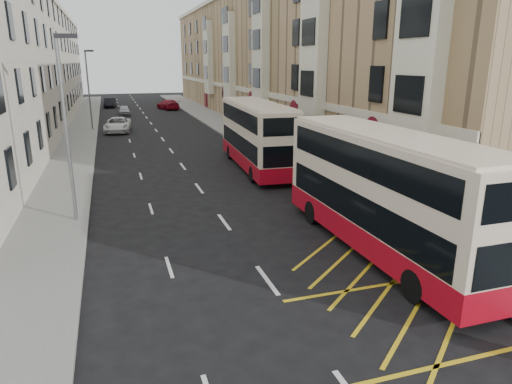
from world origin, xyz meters
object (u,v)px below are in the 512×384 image
object	(u,v)px
car_silver	(124,110)
car_dark	(110,103)
street_lamp_far	(89,85)
double_decker_front	(384,193)
double_decker_rear	(257,136)
car_red	(168,104)
street_lamp_near	(66,120)
white_van	(118,125)
pedestrian_far	(474,256)

from	to	relation	value
car_silver	car_dark	distance (m)	11.71
street_lamp_far	double_decker_front	world-z (taller)	street_lamp_far
double_decker_rear	car_silver	world-z (taller)	double_decker_rear
double_decker_rear	car_red	world-z (taller)	double_decker_rear
car_red	car_silver	bearing A→B (deg)	26.69
street_lamp_far	double_decker_rear	distance (m)	24.91
street_lamp_near	car_dark	xyz separation A→B (m)	(2.02, 55.40, -3.88)
car_silver	car_red	distance (m)	8.70
street_lamp_near	white_van	size ratio (longest dim) A/B	1.50
double_decker_rear	pedestrian_far	world-z (taller)	double_decker_rear
street_lamp_far	car_red	distance (m)	22.39
street_lamp_far	pedestrian_far	xyz separation A→B (m)	(12.70, -40.23, -3.67)
double_decker_rear	car_red	bearing A→B (deg)	94.23
street_lamp_near	street_lamp_far	xyz separation A→B (m)	(0.00, 30.00, 0.00)
street_lamp_near	double_decker_front	world-z (taller)	street_lamp_near
double_decker_front	car_silver	size ratio (longest dim) A/B	3.09
car_dark	car_red	distance (m)	10.24
street_lamp_near	white_van	distance (m)	28.40
pedestrian_far	white_van	world-z (taller)	pedestrian_far
pedestrian_far	street_lamp_near	bearing A→B (deg)	-2.65
car_dark	street_lamp_far	bearing A→B (deg)	-89.79
double_decker_rear	pedestrian_far	size ratio (longest dim) A/B	6.94
street_lamp_near	double_decker_rear	xyz separation A→B (m)	(11.05, 7.80, -2.37)
double_decker_front	pedestrian_far	size ratio (longest dim) A/B	7.10
double_decker_rear	car_silver	size ratio (longest dim) A/B	3.02
car_red	double_decker_rear	bearing A→B (deg)	77.14
street_lamp_near	pedestrian_far	world-z (taller)	street_lamp_near
street_lamp_near	car_red	size ratio (longest dim) A/B	1.54
car_red	street_lamp_far	bearing A→B (deg)	48.17
white_van	car_silver	bearing A→B (deg)	91.93
white_van	car_silver	xyz separation A→B (m)	(1.23, 15.79, -0.11)
pedestrian_far	white_van	bearing A→B (deg)	-38.90
white_van	double_decker_rear	bearing A→B (deg)	-60.76
white_van	car_red	bearing A→B (deg)	76.28
car_silver	double_decker_rear	bearing A→B (deg)	-78.36
double_decker_front	car_red	bearing A→B (deg)	90.70
white_van	car_silver	distance (m)	15.84
double_decker_front	car_red	world-z (taller)	double_decker_front
double_decker_rear	car_silver	distance (m)	36.78
street_lamp_far	double_decker_rear	bearing A→B (deg)	-63.55
double_decker_rear	car_red	xyz separation A→B (m)	(-0.69, 41.66, -1.51)
double_decker_rear	car_dark	world-z (taller)	double_decker_rear
double_decker_rear	pedestrian_far	xyz separation A→B (m)	(1.65, -18.03, -1.30)
pedestrian_far	car_silver	size ratio (longest dim) A/B	0.43
street_lamp_near	double_decker_front	size ratio (longest dim) A/B	0.69
double_decker_front	white_van	size ratio (longest dim) A/B	2.16
car_silver	car_dark	size ratio (longest dim) A/B	0.82
pedestrian_far	car_dark	bearing A→B (deg)	-44.57
street_lamp_far	double_decker_front	size ratio (longest dim) A/B	0.69
car_dark	white_van	bearing A→B (deg)	-84.21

